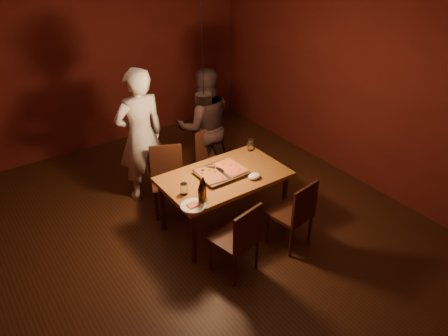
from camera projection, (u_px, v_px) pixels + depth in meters
room_shell at (204, 128)px, 4.84m from camera, size 6.00×6.00×6.00m
dining_table at (224, 180)px, 5.26m from camera, size 1.50×0.90×0.75m
chair_far_left at (167, 173)px, 5.67m from camera, size 0.55×0.55×0.49m
chair_far_right at (212, 155)px, 6.11m from camera, size 0.51×0.51×0.49m
chair_near_left at (240, 235)px, 4.60m from camera, size 0.49×0.49×0.49m
chair_near_right at (296, 209)px, 4.99m from camera, size 0.48×0.48×0.49m
pizza_tray at (221, 173)px, 5.22m from camera, size 0.59×0.50×0.05m
pizza_meat at (211, 174)px, 5.13m from camera, size 0.28×0.41×0.02m
pizza_cheese at (231, 167)px, 5.28m from camera, size 0.27×0.41×0.02m
spatula at (219, 170)px, 5.21m from camera, size 0.20×0.25×0.04m
beer_bottle_a at (201, 192)px, 4.66m from camera, size 0.07×0.07×0.28m
beer_bottle_b at (203, 188)px, 4.75m from camera, size 0.07×0.07×0.26m
water_glass_left at (184, 189)px, 4.85m from camera, size 0.08×0.08×0.13m
water_glass_right at (250, 145)px, 5.73m from camera, size 0.07×0.07×0.15m
plate_slice at (193, 206)px, 4.66m from camera, size 0.28×0.28×0.03m
napkin at (254, 176)px, 5.14m from camera, size 0.16×0.12×0.07m
diner_white at (141, 136)px, 5.74m from camera, size 0.68×0.44×1.85m
diner_dark at (204, 126)px, 6.19m from camera, size 0.99×0.88×1.69m
pendant_lamp at (204, 98)px, 4.66m from camera, size 0.18×0.18×1.10m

